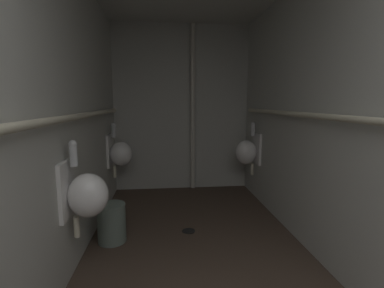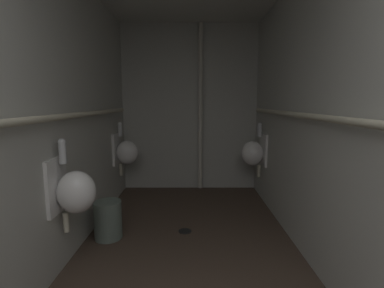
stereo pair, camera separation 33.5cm
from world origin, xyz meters
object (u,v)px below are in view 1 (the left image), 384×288
urinal_right_mid (248,151)px  standpipe_back_wall (193,109)px  urinal_left_mid (85,194)px  floor_drain (189,231)px  waste_bin (112,223)px  urinal_left_far (120,153)px

urinal_right_mid → standpipe_back_wall: size_ratio=0.30×
urinal_left_mid → standpipe_back_wall: size_ratio=0.30×
standpipe_back_wall → floor_drain: size_ratio=17.84×
floor_drain → waste_bin: 0.81m
urinal_left_mid → urinal_right_mid: bearing=43.2°
standpipe_back_wall → floor_drain: bearing=-97.9°
urinal_right_mid → urinal_left_far: bearing=178.2°
urinal_left_mid → urinal_left_far: size_ratio=1.00×
standpipe_back_wall → floor_drain: standpipe_back_wall is taller
urinal_left_far → urinal_left_mid: bearing=-90.0°
urinal_left_far → standpipe_back_wall: standpipe_back_wall is taller
urinal_left_far → standpipe_back_wall: (1.06, 0.44, 0.59)m
standpipe_back_wall → urinal_left_mid: bearing=-115.9°
urinal_right_mid → standpipe_back_wall: bearing=145.6°
waste_bin → urinal_right_mid: bearing=32.9°
urinal_left_far → standpipe_back_wall: bearing=22.7°
urinal_left_mid → waste_bin: bearing=82.4°
urinal_right_mid → waste_bin: bearing=-147.1°
urinal_left_mid → urinal_left_far: (0.00, 1.73, 0.00)m
standpipe_back_wall → waste_bin: 2.17m
urinal_left_far → floor_drain: 1.50m
urinal_left_mid → floor_drain: size_ratio=5.39×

